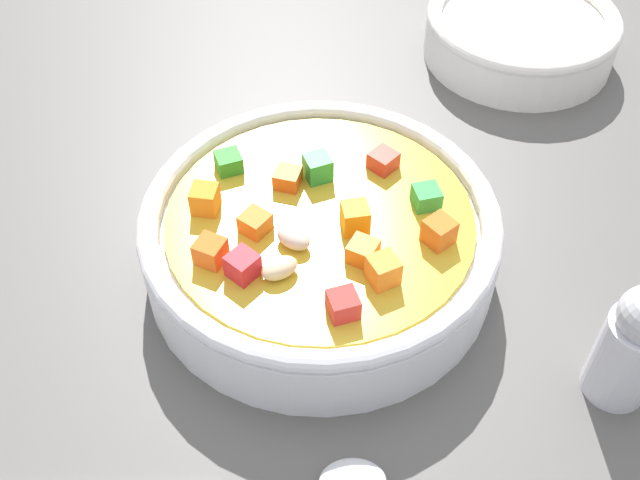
% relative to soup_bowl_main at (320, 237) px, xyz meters
% --- Properties ---
extents(ground_plane, '(1.40, 1.40, 0.02)m').
position_rel_soup_bowl_main_xyz_m(ground_plane, '(-0.00, 0.00, -0.04)').
color(ground_plane, '#565451').
extents(soup_bowl_main, '(0.21, 0.21, 0.06)m').
position_rel_soup_bowl_main_xyz_m(soup_bowl_main, '(0.00, 0.00, 0.00)').
color(soup_bowl_main, white).
rests_on(soup_bowl_main, ground_plane).
extents(side_bowl_small, '(0.15, 0.15, 0.04)m').
position_rel_soup_bowl_main_xyz_m(side_bowl_small, '(-0.22, 0.17, -0.01)').
color(side_bowl_small, white).
rests_on(side_bowl_small, ground_plane).
extents(pepper_shaker, '(0.03, 0.03, 0.08)m').
position_rel_soup_bowl_main_xyz_m(pepper_shaker, '(0.09, 0.15, 0.01)').
color(pepper_shaker, silver).
rests_on(pepper_shaker, ground_plane).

